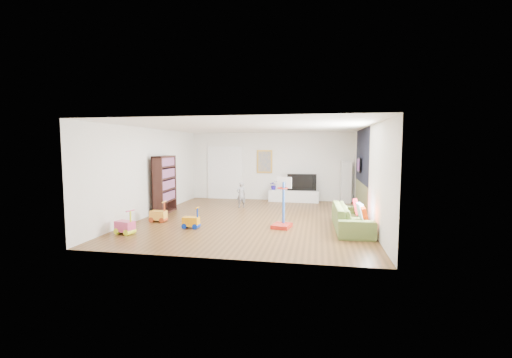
% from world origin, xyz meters
% --- Properties ---
extents(floor, '(6.50, 7.50, 0.00)m').
position_xyz_m(floor, '(0.00, 0.00, 0.00)').
color(floor, brown).
rests_on(floor, ground).
extents(ceiling, '(6.50, 7.50, 0.00)m').
position_xyz_m(ceiling, '(0.00, 0.00, 2.70)').
color(ceiling, white).
rests_on(ceiling, ground).
extents(wall_back, '(6.50, 0.00, 2.70)m').
position_xyz_m(wall_back, '(0.00, 3.75, 1.35)').
color(wall_back, silver).
rests_on(wall_back, ground).
extents(wall_front, '(6.50, 0.00, 2.70)m').
position_xyz_m(wall_front, '(0.00, -3.75, 1.35)').
color(wall_front, silver).
rests_on(wall_front, ground).
extents(wall_left, '(0.00, 7.50, 2.70)m').
position_xyz_m(wall_left, '(-3.25, 0.00, 1.35)').
color(wall_left, silver).
rests_on(wall_left, ground).
extents(wall_right, '(0.00, 7.50, 2.70)m').
position_xyz_m(wall_right, '(3.25, 0.00, 1.35)').
color(wall_right, silver).
rests_on(wall_right, ground).
extents(navy_accent, '(0.01, 3.20, 1.70)m').
position_xyz_m(navy_accent, '(3.23, 1.40, 1.85)').
color(navy_accent, black).
rests_on(navy_accent, wall_right).
extents(olive_wainscot, '(0.01, 3.20, 1.00)m').
position_xyz_m(olive_wainscot, '(3.23, 1.40, 0.50)').
color(olive_wainscot, brown).
rests_on(olive_wainscot, wall_right).
extents(doorway, '(1.45, 0.06, 2.10)m').
position_xyz_m(doorway, '(-1.90, 3.71, 1.05)').
color(doorway, white).
rests_on(doorway, ground).
extents(painting_back, '(0.62, 0.06, 0.92)m').
position_xyz_m(painting_back, '(-0.25, 3.71, 1.55)').
color(painting_back, gold).
rests_on(painting_back, wall_back).
extents(artwork_right, '(0.04, 0.56, 0.46)m').
position_xyz_m(artwork_right, '(3.17, 1.60, 1.55)').
color(artwork_right, '#7F3F8C').
rests_on(artwork_right, wall_right).
extents(media_console, '(1.95, 0.56, 0.45)m').
position_xyz_m(media_console, '(0.96, 3.42, 0.23)').
color(media_console, silver).
rests_on(media_console, ground).
extents(tall_cabinet, '(0.39, 0.39, 1.59)m').
position_xyz_m(tall_cabinet, '(2.93, 3.50, 0.79)').
color(tall_cabinet, silver).
rests_on(tall_cabinet, ground).
extents(bookshelf, '(0.42, 1.28, 1.85)m').
position_xyz_m(bookshelf, '(-2.99, 0.38, 0.92)').
color(bookshelf, black).
rests_on(bookshelf, ground).
extents(sofa, '(0.92, 2.21, 0.64)m').
position_xyz_m(sofa, '(2.74, -0.93, 0.32)').
color(sofa, olive).
rests_on(sofa, ground).
extents(basketball_hoop, '(0.56, 0.64, 1.34)m').
position_xyz_m(basketball_hoop, '(0.95, -1.02, 0.67)').
color(basketball_hoop, '#AD2015').
rests_on(basketball_hoop, ground).
extents(ride_on_yellow, '(0.45, 0.28, 0.59)m').
position_xyz_m(ride_on_yellow, '(-2.59, -0.93, 0.30)').
color(ride_on_yellow, gold).
rests_on(ride_on_yellow, ground).
extents(ride_on_orange, '(0.42, 0.27, 0.56)m').
position_xyz_m(ride_on_orange, '(-1.39, -1.49, 0.28)').
color(ride_on_orange, orange).
rests_on(ride_on_orange, ground).
extents(ride_on_pink, '(0.51, 0.39, 0.60)m').
position_xyz_m(ride_on_pink, '(-2.77, -2.35, 0.30)').
color(ride_on_pink, '#D2416F').
rests_on(ride_on_pink, ground).
extents(child, '(0.40, 0.36, 0.91)m').
position_xyz_m(child, '(-0.78, 1.74, 0.46)').
color(child, gray).
rests_on(child, ground).
extents(tv, '(1.13, 0.20, 0.65)m').
position_xyz_m(tv, '(1.25, 3.48, 0.77)').
color(tv, black).
rests_on(tv, media_console).
extents(vase_plant, '(0.40, 0.37, 0.37)m').
position_xyz_m(vase_plant, '(0.16, 3.46, 0.63)').
color(vase_plant, '#211290').
rests_on(vase_plant, media_console).
extents(pillow_left, '(0.11, 0.37, 0.37)m').
position_xyz_m(pillow_left, '(2.98, -1.52, 0.50)').
color(pillow_left, '#C22D05').
rests_on(pillow_left, sofa).
extents(pillow_center, '(0.15, 0.40, 0.39)m').
position_xyz_m(pillow_center, '(2.96, -0.94, 0.50)').
color(pillow_center, white).
rests_on(pillow_center, sofa).
extents(pillow_right, '(0.16, 0.42, 0.41)m').
position_xyz_m(pillow_right, '(2.92, -0.29, 0.50)').
color(pillow_right, red).
rests_on(pillow_right, sofa).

